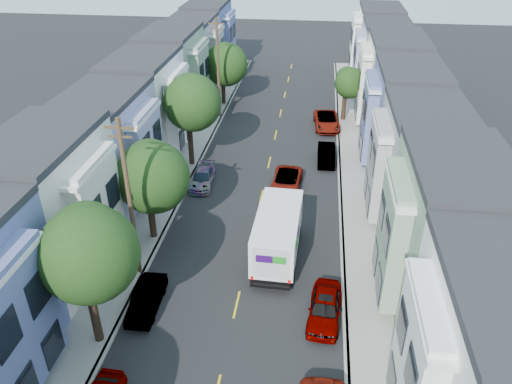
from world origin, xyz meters
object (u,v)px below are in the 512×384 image
Objects in this scene: utility_pole_far at (218,69)px; parked_left_d at (203,178)px; tree_c at (151,177)px; tree_e at (225,65)px; tree_d at (191,103)px; tree_b at (87,254)px; parked_right_b at (325,308)px; parked_left_c at (147,299)px; parked_right_d at (327,121)px; fedex_truck at (278,233)px; lead_sedan at (286,182)px; utility_pole_near at (130,201)px; tree_far_r at (349,83)px; parked_right_c at (326,155)px.

utility_pole_far is 15.38m from parked_left_d.
parked_left_d is at bearing 79.55° from tree_c.
tree_d is at bearing -90.00° from tree_e.
tree_b is at bearing -90.00° from utility_pole_far.
parked_right_b is at bearing 15.54° from tree_b.
tree_b is 31.54m from utility_pole_far.
parked_left_c is 29.09m from parked_right_d.
fedex_truck is (8.17, -12.01, -3.79)m from tree_d.
tree_c is at bearing 174.24° from fedex_truck.
parked_left_c is 14.26m from parked_left_d.
parked_left_c is (1.40, -6.66, -3.99)m from tree_c.
tree_e reaches higher than fedex_truck.
tree_b is at bearing -90.00° from tree_e.
lead_sedan is (-0.07, 8.83, -1.17)m from fedex_truck.
parked_left_c is at bearing -87.23° from utility_pole_far.
utility_pole_far is at bearing 90.00° from tree_b.
tree_b reaches higher than parked_right_d.
utility_pole_near is 1.00× the size of utility_pole_far.
lead_sedan is (8.09, -14.46, -4.49)m from utility_pole_far.
tree_d reaches higher than tree_e.
tree_b is 1.00× the size of tree_d.
parked_right_b is at bearing -12.20° from utility_pole_near.
fedex_truck is at bearing 18.40° from utility_pole_near.
tree_far_r is 4.42m from parked_right_d.
utility_pole_far is 1.46× the size of fedex_truck.
utility_pole_far is 2.54× the size of parked_left_c.
tree_b is 1.55× the size of parked_right_d.
utility_pole_far reaches higher than parked_right_b.
parked_left_c is 0.97× the size of parked_left_d.
parked_right_c is at bearing -95.23° from parked_right_d.
tree_far_r is 1.42× the size of parked_left_c.
tree_d is at bearing 90.01° from utility_pole_near.
tree_d is at bearing -90.01° from utility_pole_far.
tree_b is 20.27m from tree_d.
parked_left_c is at bearing -87.56° from tree_e.
parked_left_c is (1.40, -32.84, -3.85)m from tree_e.
parked_right_d reaches higher than parked_right_c.
parked_right_b is at bearing -73.94° from lead_sedan.
parked_right_d is at bearing 80.04° from lead_sedan.
tree_far_r is at bearing 49.37° from parked_left_d.
tree_b is at bearing -117.38° from parked_right_c.
tree_d is at bearing 162.04° from lead_sedan.
utility_pole_near is at bearing -89.99° from tree_d.
utility_pole_far is 24.90m from fedex_truck.
utility_pole_near reaches higher than fedex_truck.
tree_b is 0.80× the size of utility_pole_near.
tree_e reaches higher than parked_right_c.
tree_d is 2.04× the size of parked_left_c.
tree_e is at bearing 90.00° from utility_pole_near.
parked_right_c is (11.20, -9.25, -4.45)m from utility_pole_far.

